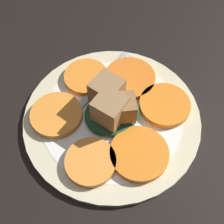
% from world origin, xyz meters
% --- Properties ---
extents(table_slab, '(1.20, 1.20, 0.02)m').
position_xyz_m(table_slab, '(0.00, 0.00, 0.01)').
color(table_slab, black).
rests_on(table_slab, ground).
extents(plate, '(0.30, 0.30, 0.01)m').
position_xyz_m(plate, '(0.00, 0.00, 0.03)').
color(plate, beige).
rests_on(plate, table_slab).
extents(carrot_slice_0, '(0.08, 0.08, 0.01)m').
position_xyz_m(carrot_slice_0, '(-0.01, -0.09, 0.04)').
color(carrot_slice_0, orange).
rests_on(carrot_slice_0, plate).
extents(carrot_slice_1, '(0.09, 0.09, 0.01)m').
position_xyz_m(carrot_slice_1, '(0.07, -0.05, 0.04)').
color(carrot_slice_1, orange).
rests_on(carrot_slice_1, plate).
extents(carrot_slice_2, '(0.08, 0.08, 0.01)m').
position_xyz_m(carrot_slice_2, '(0.08, 0.05, 0.04)').
color(carrot_slice_2, orange).
rests_on(carrot_slice_2, plate).
extents(carrot_slice_3, '(0.09, 0.09, 0.01)m').
position_xyz_m(carrot_slice_3, '(0.01, 0.08, 0.04)').
color(carrot_slice_3, orange).
rests_on(carrot_slice_3, plate).
extents(carrot_slice_4, '(0.09, 0.09, 0.01)m').
position_xyz_m(carrot_slice_4, '(-0.08, 0.04, 0.04)').
color(carrot_slice_4, orange).
rests_on(carrot_slice_4, plate).
extents(carrot_slice_5, '(0.09, 0.09, 0.01)m').
position_xyz_m(carrot_slice_5, '(-0.07, -0.04, 0.04)').
color(carrot_slice_5, orange).
rests_on(carrot_slice_5, plate).
extents(center_pile, '(0.09, 0.09, 0.06)m').
position_xyz_m(center_pile, '(-0.00, -0.00, 0.06)').
color(center_pile, '#1E4723').
rests_on(center_pile, plate).
extents(fork, '(0.19, 0.07, 0.00)m').
position_xyz_m(fork, '(-0.02, -0.06, 0.03)').
color(fork, '#B2B2B7').
rests_on(fork, plate).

